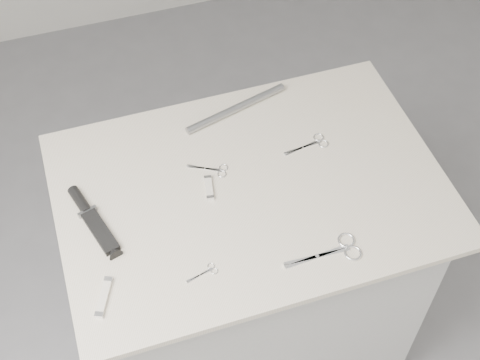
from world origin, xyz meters
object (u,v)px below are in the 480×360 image
object	(u,v)px
embroidery_scissors_b	(214,170)
pocket_knife_b	(209,188)
embroidery_scissors_a	(313,143)
tiny_scissors	(206,272)
plinth	(249,279)
large_shears	(338,250)
pocket_knife_a	(104,297)
metal_rail	(236,108)
sheathed_knife	(91,217)

from	to	relation	value
embroidery_scissors_b	pocket_knife_b	xyz separation A→B (m)	(-0.03, -0.06, 0.00)
embroidery_scissors_a	tiny_scissors	distance (m)	0.49
plinth	large_shears	xyz separation A→B (m)	(0.14, -0.25, 0.47)
plinth	tiny_scissors	xyz separation A→B (m)	(-0.18, -0.21, 0.47)
embroidery_scissors_b	pocket_knife_a	xyz separation A→B (m)	(-0.35, -0.29, 0.00)
embroidery_scissors_a	tiny_scissors	xyz separation A→B (m)	(-0.39, -0.30, -0.00)
embroidery_scissors_b	metal_rail	world-z (taller)	metal_rail
metal_rail	large_shears	bearing A→B (deg)	-80.32
large_shears	pocket_knife_a	distance (m)	0.56
pocket_knife_a	metal_rail	size ratio (longest dim) A/B	0.32
embroidery_scissors_a	plinth	bearing A→B (deg)	-165.23
plinth	large_shears	size ratio (longest dim) A/B	4.77
plinth	embroidery_scissors_b	size ratio (longest dim) A/B	8.62
embroidery_scissors_a	pocket_knife_a	size ratio (longest dim) A/B	1.26
sheathed_knife	pocket_knife_b	world-z (taller)	sheathed_knife
embroidery_scissors_a	pocket_knife_a	distance (m)	0.70
embroidery_scissors_a	pocket_knife_b	distance (m)	0.32
embroidery_scissors_a	large_shears	bearing A→B (deg)	-110.07
embroidery_scissors_a	embroidery_scissors_b	world-z (taller)	same
plinth	pocket_knife_a	bearing A→B (deg)	-154.27
pocket_knife_a	metal_rail	world-z (taller)	metal_rail
embroidery_scissors_b	tiny_scissors	xyz separation A→B (m)	(-0.11, -0.29, -0.00)
tiny_scissors	sheathed_knife	distance (m)	0.33
tiny_scissors	metal_rail	distance (m)	0.53
large_shears	tiny_scissors	bearing A→B (deg)	172.28
tiny_scissors	metal_rail	bearing A→B (deg)	50.71
plinth	large_shears	world-z (taller)	large_shears
pocket_knife_a	embroidery_scissors_a	bearing A→B (deg)	-40.85
large_shears	pocket_knife_b	size ratio (longest dim) A/B	2.47
embroidery_scissors_a	embroidery_scissors_b	size ratio (longest dim) A/B	1.23
sheathed_knife	pocket_knife_b	bearing A→B (deg)	-106.17
embroidery_scissors_a	pocket_knife_a	bearing A→B (deg)	-163.25
embroidery_scissors_a	pocket_knife_b	bearing A→B (deg)	-176.84
metal_rail	pocket_knife_a	bearing A→B (deg)	-134.63
sheathed_knife	pocket_knife_a	distance (m)	0.23
sheathed_knife	pocket_knife_b	xyz separation A→B (m)	(0.31, -0.00, -0.00)
plinth	pocket_knife_a	size ratio (longest dim) A/B	8.82
sheathed_knife	embroidery_scissors_b	bearing A→B (deg)	-96.60
embroidery_scissors_b	tiny_scissors	bearing A→B (deg)	-82.24
large_shears	embroidery_scissors_a	size ratio (longest dim) A/B	1.46
large_shears	embroidery_scissors_a	world-z (taller)	large_shears
metal_rail	plinth	bearing A→B (deg)	-99.92
large_shears	pocket_knife_b	bearing A→B (deg)	130.72
tiny_scissors	pocket_knife_b	xyz separation A→B (m)	(0.08, 0.24, 0.00)
large_shears	plinth	bearing A→B (deg)	118.12
embroidery_scissors_b	plinth	bearing A→B (deg)	-19.96
embroidery_scissors_b	tiny_scissors	distance (m)	0.31
sheathed_knife	metal_rail	size ratio (longest dim) A/B	0.71
embroidery_scissors_b	metal_rail	xyz separation A→B (m)	(0.12, 0.19, 0.01)
pocket_knife_a	metal_rail	distance (m)	0.67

